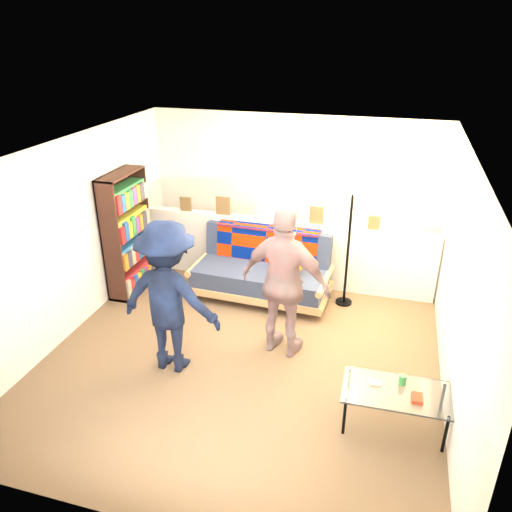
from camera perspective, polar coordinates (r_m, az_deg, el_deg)
The scene contains 10 objects.
ground at distance 6.20m, azimuth -1.03°, elevation -10.36°, with size 5.00×5.00×0.00m, color brown.
room_shell at distance 5.83m, azimuth 0.19°, elevation 5.83°, with size 4.60×5.05×2.45m.
half_wall_ledge at distance 7.47m, azimuth 2.94°, elevation 0.54°, with size 4.45×0.15×1.00m, color silver.
ledge_decor at distance 7.24m, azimuth 1.27°, elevation 5.56°, with size 2.97×0.02×0.45m.
futon_sofa at distance 7.12m, azimuth 0.79°, elevation -1.66°, with size 2.00×1.03×0.84m.
bookshelf at distance 7.36m, azimuth -14.50°, elevation 2.10°, with size 0.29×0.88×1.76m.
coffee_table at distance 5.10m, azimuth 15.81°, elevation -14.88°, with size 1.02×0.58×0.53m.
floor_lamp at distance 6.72m, azimuth 10.78°, elevation 3.68°, with size 0.39×0.31×1.68m.
person_left at distance 5.52m, azimuth -9.92°, elevation -4.72°, with size 1.14×0.66×1.77m, color black.
person_right at distance 5.67m, azimuth 3.35°, elevation -3.11°, with size 1.08×0.45×1.84m, color #CD8587.
Camera 1 is at (1.49, -4.83, 3.58)m, focal length 35.00 mm.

